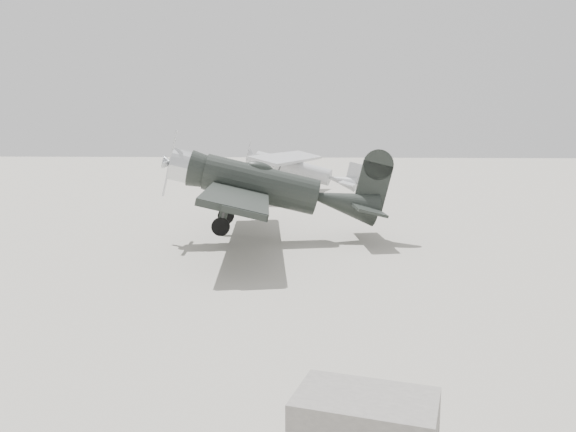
# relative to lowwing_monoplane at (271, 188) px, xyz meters

# --- Properties ---
(ground) EXTENTS (160.00, 160.00, 0.00)m
(ground) POSITION_rel_lowwing_monoplane_xyz_m (-0.46, -4.88, -2.04)
(ground) COLOR #A7A194
(ground) RESTS_ON ground
(lowwing_monoplane) EXTENTS (8.56, 11.98, 3.85)m
(lowwing_monoplane) POSITION_rel_lowwing_monoplane_xyz_m (0.00, 0.00, 0.00)
(lowwing_monoplane) COLOR black
(lowwing_monoplane) RESTS_ON ground
(highwing_monoplane) EXTENTS (7.97, 11.14, 3.15)m
(highwing_monoplane) POSITION_rel_lowwing_monoplane_xyz_m (0.14, 16.11, -0.07)
(highwing_monoplane) COLOR #A0A2A5
(highwing_monoplane) RESTS_ON ground
(equipment_block) EXTENTS (1.96, 1.49, 0.87)m
(equipment_block) POSITION_rel_lowwing_monoplane_xyz_m (2.64, -14.64, -1.60)
(equipment_block) COLOR slate
(equipment_block) RESTS_ON ground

